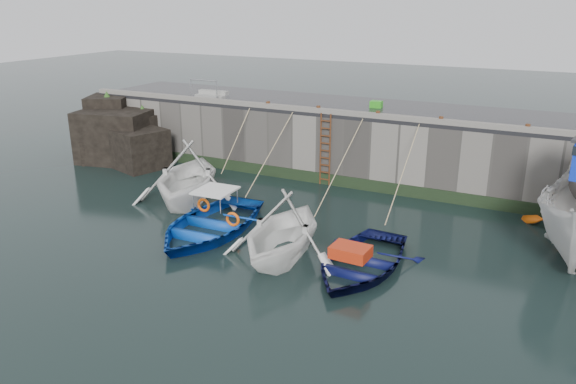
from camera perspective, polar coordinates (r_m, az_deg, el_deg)
The scene contains 22 objects.
ground at distance 16.10m, azimuth -3.65°, elevation -10.14°, with size 120.00×120.00×0.00m, color black.
quay_back at distance 26.40m, azimuth 10.01°, elevation 4.82°, with size 30.00×5.00×3.00m, color slate.
road_back at distance 26.07m, azimuth 10.20°, elevation 8.18°, with size 30.00×5.00×0.16m, color black.
kerb_back at distance 23.83m, azimuth 8.58°, elevation 7.71°, with size 30.00×0.30×0.20m, color slate.
algae_back at distance 24.41m, azimuth 8.09°, elevation 0.69°, with size 30.00×0.08×0.50m, color black.
rock_outcrop at distance 29.95m, azimuth -16.57°, elevation 5.52°, with size 5.85×4.24×3.41m.
ladder at distance 24.65m, azimuth 3.79°, elevation 4.28°, with size 0.51×0.08×3.20m.
boat_near_white at distance 23.29m, azimuth -10.10°, elevation -0.96°, with size 4.62×5.35×2.82m, color white.
boat_near_white_rope at distance 26.08m, azimuth -5.48°, elevation 1.42°, with size 0.04×3.37×3.10m, color tan, non-canonical shape.
boat_near_blue at distance 20.17m, azimuth -7.97°, elevation -4.04°, with size 3.89×5.44×1.13m, color #0B42AE.
boat_near_blue_rope at distance 23.92m, azimuth -1.66°, elevation -0.13°, with size 0.04×5.11×3.10m, color tan, non-canonical shape.
boat_near_blacktrim at distance 18.10m, azimuth -0.58°, elevation -6.63°, with size 4.07×4.72×2.49m, color white.
boat_near_blacktrim_rope at distance 22.35m, azimuth 5.31°, elevation -1.61°, with size 0.04×5.71×3.10m, color tan, non-canonical shape.
boat_near_navy at distance 17.56m, azimuth 7.30°, elevation -7.64°, with size 3.42×4.79×0.99m, color #090E3D.
boat_near_navy_rope at distance 21.83m, azimuth 11.57°, elevation -2.44°, with size 0.04×5.36×3.10m, color tan, non-canonical shape.
fish_crate at distance 26.16m, azimuth 8.96°, elevation 8.80°, with size 0.53×0.39×0.30m, color green.
railing at distance 28.61m, azimuth -7.78°, elevation 9.82°, with size 1.60×1.05×1.00m.
bollard_a at distance 25.85m, azimuth -2.04°, elevation 8.88°, with size 0.18×0.18×0.28m, color #3F1E0F.
bollard_b at distance 24.78m, azimuth 3.11°, elevation 8.42°, with size 0.18×0.18×0.28m, color #3F1E0F.
bollard_c at distance 23.85m, azimuth 9.12°, elevation 7.80°, with size 0.18×0.18×0.28m, color #3F1E0F.
bollard_d at distance 23.23m, azimuth 15.27°, elevation 7.07°, with size 0.18×0.18×0.28m, color #3F1E0F.
bollard_e at distance 22.84m, azimuth 23.16°, elevation 6.02°, with size 0.18×0.18×0.28m, color #3F1E0F.
Camera 1 is at (7.17, -12.11, 7.81)m, focal length 35.00 mm.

